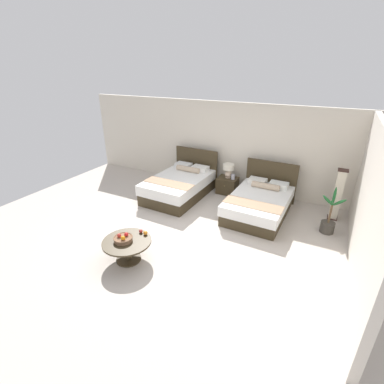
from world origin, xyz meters
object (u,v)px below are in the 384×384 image
table_lamp (228,169)px  loose_orange (145,233)px  bed_near_window (180,185)px  floor_lamp_corner (337,195)px  nightstand (227,185)px  coffee_table (127,245)px  loose_apple (141,231)px  bed_near_corner (260,203)px  potted_palm (328,222)px  vase (233,177)px  fruit_bowl (123,238)px

table_lamp → loose_orange: table_lamp is taller
bed_near_window → floor_lamp_corner: floor_lamp_corner is taller
nightstand → floor_lamp_corner: size_ratio=0.44×
coffee_table → loose_orange: (0.19, 0.33, 0.14)m
loose_apple → coffee_table: bearing=-101.2°
floor_lamp_corner → bed_near_corner: bearing=-160.9°
table_lamp → potted_palm: (2.76, -0.99, -0.47)m
bed_near_window → bed_near_corner: bearing=0.2°
loose_apple → potted_palm: potted_palm is taller
potted_palm → coffee_table: bearing=-139.4°
coffee_table → potted_palm: bearing=40.6°
vase → potted_palm: 2.77m
nightstand → floor_lamp_corner: (2.84, -0.23, 0.40)m
table_lamp → coffee_table: table_lamp is taller
bed_near_window → loose_orange: size_ratio=26.39×
nightstand → potted_palm: (2.76, -0.97, 0.02)m
fruit_bowl → vase: bearing=78.3°
bed_near_corner → potted_palm: bearing=-5.8°
loose_orange → floor_lamp_corner: floor_lamp_corner is taller
loose_apple → potted_palm: (3.25, 2.50, -0.22)m
nightstand → fruit_bowl: (-0.62, -3.84, 0.25)m
bed_near_corner → nightstand: size_ratio=3.73×
table_lamp → floor_lamp_corner: 2.86m
loose_orange → potted_palm: (3.13, 2.51, -0.22)m
bed_near_corner → vase: size_ratio=14.61×
nightstand → coffee_table: bearing=-98.4°
coffee_table → potted_palm: (3.32, 2.84, -0.08)m
bed_near_window → loose_apple: bearing=-76.5°
vase → loose_apple: (-0.66, -3.43, -0.07)m
floor_lamp_corner → coffee_table: bearing=-133.5°
bed_near_window → coffee_table: size_ratio=2.37×
table_lamp → coffee_table: size_ratio=0.44×
bed_near_window → nightstand: size_ratio=3.87×
nightstand → floor_lamp_corner: floor_lamp_corner is taller
bed_near_corner → fruit_bowl: 3.53m
bed_near_corner → loose_apple: size_ratio=28.68×
bed_near_window → loose_orange: 2.78m
loose_orange → floor_lamp_corner: bearing=45.3°
loose_apple → loose_orange: size_ratio=0.89×
bed_near_window → table_lamp: size_ratio=5.37×
loose_apple → loose_orange: loose_orange is taller
bed_near_corner → loose_orange: bearing=-120.0°
vase → potted_palm: (2.59, -0.93, -0.29)m
fruit_bowl → loose_orange: (0.24, 0.36, -0.01)m
potted_palm → loose_orange: bearing=-141.3°
fruit_bowl → bed_near_corner: bearing=59.6°
vase → bed_near_corner: bearing=-37.5°
loose_orange → floor_lamp_corner: size_ratio=0.07×
nightstand → vase: vase is taller
table_lamp → loose_apple: bearing=-98.0°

